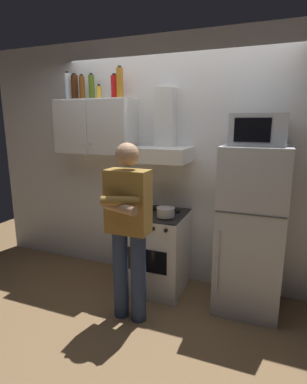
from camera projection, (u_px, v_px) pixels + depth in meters
ground_plane at (154, 299)px, 3.20m from camera, size 7.00×7.00×0.00m
back_wall_tiled at (173, 164)px, 3.44m from camera, size 4.80×0.10×2.70m
upper_cabinet at (96, 127)px, 3.45m from camera, size 0.90×0.37×0.60m
stove_oven at (158, 251)px, 3.35m from camera, size 0.60×0.62×0.87m
range_hood at (162, 142)px, 3.20m from camera, size 0.60×0.44×0.75m
refrigerator at (251, 230)px, 2.93m from camera, size 0.60×0.62×1.60m
microwave at (258, 130)px, 2.73m from camera, size 0.48×0.37×0.28m
person_standing at (128, 227)px, 2.71m from camera, size 0.38×0.33×1.64m
cooking_pot at (166, 212)px, 3.08m from camera, size 0.28×0.18×0.09m
bottle_soda_red at (114, 87)px, 3.32m from camera, size 0.07×0.07×0.26m
bottle_spice_jar at (99, 92)px, 3.35m from camera, size 0.06×0.06×0.15m
bottle_rum_dark at (75, 87)px, 3.45m from camera, size 0.08×0.08×0.28m
bottle_vodka_clear at (68, 87)px, 3.49m from camera, size 0.07×0.07×0.31m
bottle_olive_oil at (92, 87)px, 3.41m from camera, size 0.07×0.07×0.28m
bottle_beer_brown at (82, 88)px, 3.39m from camera, size 0.06×0.06×0.27m
bottle_liquor_amber at (120, 83)px, 3.22m from camera, size 0.07×0.07×0.32m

